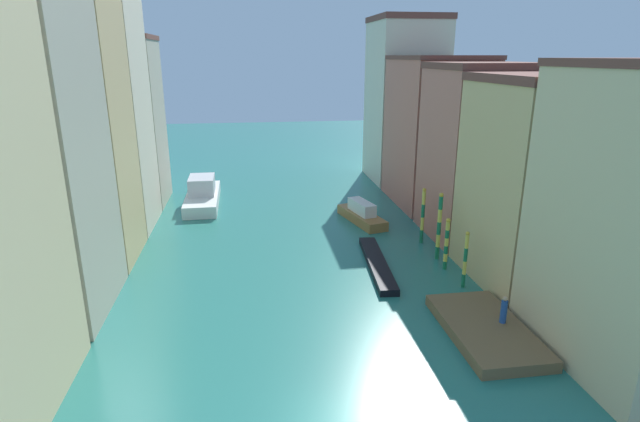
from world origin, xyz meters
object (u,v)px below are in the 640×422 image
Objects in this scene: person_on_dock at (504,310)px; motorboat_0 at (362,214)px; gondola_black at (377,264)px; mooring_pole_1 at (446,243)px; mooring_pole_3 at (423,215)px; waterfront_dock at (486,330)px; mooring_pole_0 at (465,259)px; mooring_pole_2 at (439,226)px; vaporetto_white at (203,195)px.

motorboat_0 is (-3.48, 20.42, -0.65)m from person_on_dock.
gondola_black is at bearing 115.12° from person_on_dock.
mooring_pole_1 reaches higher than motorboat_0.
mooring_pole_3 is at bearing 88.93° from person_on_dock.
waterfront_dock is 1.47m from person_on_dock.
mooring_pole_0 is at bearing -90.14° from mooring_pole_3.
waterfront_dock is 1.98× the size of mooring_pole_0.
person_on_dock is 20.73m from motorboat_0.
motorboat_0 is at bearing 111.36° from mooring_pole_2.
motorboat_0 is (1.20, 10.45, 0.49)m from gondola_black.
person_on_dock is 0.22× the size of motorboat_0.
mooring_pole_0 is at bearing -39.99° from gondola_black.
waterfront_dock is 9.22m from mooring_pole_1.
mooring_pole_3 is at bearing 84.94° from waterfront_dock.
vaporetto_white is (-19.04, 17.80, -1.66)m from mooring_pole_2.
person_on_dock is at bearing -91.50° from mooring_pole_2.
person_on_dock is 0.40× the size of mooring_pole_0.
mooring_pole_3 reaches higher than motorboat_0.
mooring_pole_1 is at bearing -91.21° from mooring_pole_3.
motorboat_0 is (-3.73, 14.58, -1.30)m from mooring_pole_0.
person_on_dock reaches higher than gondola_black.
mooring_pole_0 is 0.85× the size of mooring_pole_3.
mooring_pole_3 is at bearing 90.23° from mooring_pole_2.
mooring_pole_1 reaches higher than person_on_dock.
motorboat_0 is (15.28, -8.17, -0.29)m from vaporetto_white.
mooring_pole_0 is 0.40× the size of gondola_black.
waterfront_dock is 11.24m from mooring_pole_2.
mooring_pole_1 is 0.39× the size of gondola_black.
vaporetto_white is at bearing 127.09° from gondola_black.
mooring_pole_3 is 6.95m from gondola_black.
waterfront_dock is at bearing -96.77° from mooring_pole_2.
waterfront_dock is 0.80× the size of gondola_black.
mooring_pole_2 reaches higher than vaporetto_white.
motorboat_0 is (-3.63, 11.54, -1.27)m from mooring_pole_1.
mooring_pole_1 is 2.04m from mooring_pole_2.
mooring_pole_3 reaches higher than gondola_black.
person_on_dock is at bearing -92.42° from mooring_pole_0.
motorboat_0 is (-3.76, 9.62, -1.95)m from mooring_pole_2.
mooring_pole_0 is 1.02× the size of mooring_pole_1.
vaporetto_white reaches higher than motorboat_0.
waterfront_dock is at bearing -173.84° from person_on_dock.
gondola_black is 10.53m from motorboat_0.
person_on_dock is at bearing -56.74° from vaporetto_white.
mooring_pole_3 reaches higher than person_on_dock.
mooring_pole_2 is 26.11m from vaporetto_white.
motorboat_0 is at bearing 83.47° from gondola_black.
motorboat_0 reaches higher than waterfront_dock.
person_on_dock is 11.07m from gondola_black.
person_on_dock is 10.88m from mooring_pole_2.
mooring_pole_1 reaches higher than waterfront_dock.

